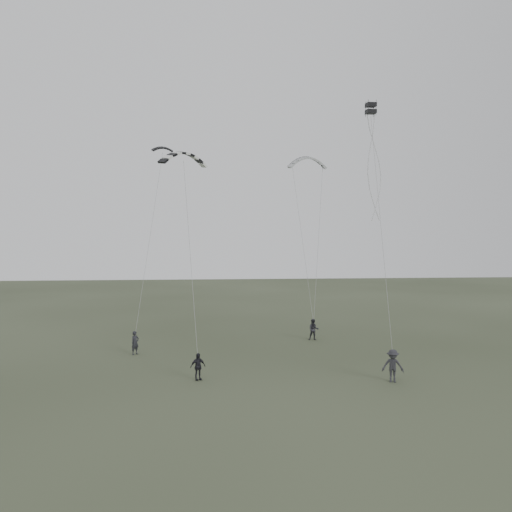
{
  "coord_description": "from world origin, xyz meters",
  "views": [
    {
      "loc": [
        -2.19,
        -30.98,
        8.22
      ],
      "look_at": [
        0.97,
        4.61,
        6.98
      ],
      "focal_mm": 35.0,
      "sensor_mm": 36.0,
      "label": 1
    }
  ],
  "objects": [
    {
      "name": "flyer_far",
      "position": [
        8.13,
        -3.48,
        0.94
      ],
      "size": [
        1.36,
        1.01,
        1.88
      ],
      "primitive_type": "imported",
      "rotation": [
        0.0,
        0.0,
        -0.28
      ],
      "color": "#28272C",
      "rests_on": "ground"
    },
    {
      "name": "flyer_right",
      "position": [
        6.01,
        8.6,
        0.86
      ],
      "size": [
        0.92,
        0.77,
        1.71
      ],
      "primitive_type": "imported",
      "rotation": [
        0.0,
        0.0,
        -0.16
      ],
      "color": "#27272C",
      "rests_on": "ground"
    },
    {
      "name": "flyer_left",
      "position": [
        -7.63,
        4.76,
        0.83
      ],
      "size": [
        0.71,
        0.71,
        1.66
      ],
      "primitive_type": "imported",
      "rotation": [
        0.0,
        0.0,
        0.79
      ],
      "color": "black",
      "rests_on": "ground"
    },
    {
      "name": "kite_box",
      "position": [
        8.16,
        0.96,
        16.71
      ],
      "size": [
        0.64,
        0.68,
        0.74
      ],
      "primitive_type": null,
      "rotation": [
        0.06,
        0.0,
        0.04
      ],
      "color": "black",
      "rests_on": "flyer_far"
    },
    {
      "name": "flyer_center",
      "position": [
        -3.02,
        -2.1,
        0.79
      ],
      "size": [
        1.0,
        0.73,
        1.58
      ],
      "primitive_type": "imported",
      "rotation": [
        0.0,
        0.0,
        0.42
      ],
      "color": "black",
      "rests_on": "ground"
    },
    {
      "name": "ground",
      "position": [
        0.0,
        0.0,
        0.0
      ],
      "size": [
        140.0,
        140.0,
        0.0
      ],
      "primitive_type": "plane",
      "color": "#323B25",
      "rests_on": "ground"
    },
    {
      "name": "kite_pale_large",
      "position": [
        6.44,
        13.56,
        15.49
      ],
      "size": [
        3.6,
        1.39,
        1.61
      ],
      "primitive_type": null,
      "rotation": [
        0.21,
        0.0,
        0.09
      ],
      "color": "#ADB0B2",
      "rests_on": "flyer_right"
    },
    {
      "name": "kite_striped",
      "position": [
        -4.13,
        4.07,
        14.16
      ],
      "size": [
        3.52,
        2.71,
        1.45
      ],
      "primitive_type": null,
      "rotation": [
        0.19,
        0.0,
        0.54
      ],
      "color": "black",
      "rests_on": "flyer_center"
    },
    {
      "name": "kite_dark_small",
      "position": [
        -6.17,
        10.54,
        15.66
      ],
      "size": [
        1.81,
        1.07,
        0.69
      ],
      "primitive_type": null,
      "rotation": [
        0.38,
        0.0,
        0.25
      ],
      "color": "black",
      "rests_on": "flyer_left"
    }
  ]
}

